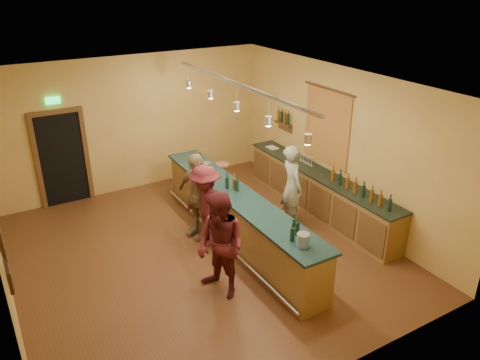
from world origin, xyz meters
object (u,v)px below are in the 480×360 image
bar_stool (222,169)px  back_counter (319,192)px  tasting_bar (237,215)px  bartender (292,186)px  customer_a (220,246)px  customer_b (197,196)px  customer_c (205,206)px

bar_stool → back_counter: bearing=-56.9°
back_counter → tasting_bar: tasting_bar is taller
back_counter → bartender: 0.96m
bartender → tasting_bar: bearing=100.4°
customer_a → customer_b: size_ratio=1.03×
tasting_bar → bartender: bartender is taller
bartender → customer_a: 2.67m
bartender → bar_stool: size_ratio=2.50×
back_counter → bartender: bartender is taller
back_counter → bar_stool: 2.41m
back_counter → customer_a: 3.53m
bartender → customer_a: (-2.34, -1.28, 0.02)m
customer_c → back_counter: bearing=77.2°
bartender → customer_b: (-1.87, 0.58, -0.00)m
bartender → customer_c: bearing=92.0°
customer_c → bar_stool: bearing=132.9°
back_counter → customer_c: size_ratio=2.77×
customer_a → bar_stool: customer_a is taller
customer_a → customer_c: size_ratio=1.10×
customer_a → customer_c: bearing=147.1°
tasting_bar → customer_b: 0.87m
tasting_bar → customer_b: customer_b is taller
tasting_bar → customer_a: bearing=-129.4°
back_counter → customer_a: size_ratio=2.50×
customer_c → bartender: bearing=71.9°
bartender → customer_b: bearing=81.5°
bartender → customer_a: bearing=127.6°
bartender → bar_stool: (-0.46, 2.17, -0.32)m
customer_a → bar_stool: (1.88, 3.45, -0.35)m
bartender → customer_c: bartender is taller
back_counter → customer_c: (-2.72, 0.08, 0.34)m
tasting_bar → customer_a: 1.64m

